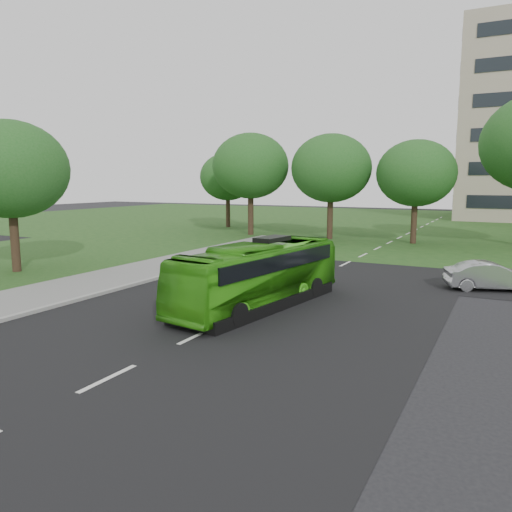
{
  "coord_description": "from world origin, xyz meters",
  "views": [
    {
      "loc": [
        8.87,
        -14.97,
        4.97
      ],
      "look_at": [
        -1.43,
        4.96,
        1.6
      ],
      "focal_mm": 35.0,
      "sensor_mm": 36.0,
      "label": 1
    }
  ],
  "objects_px": {
    "tree_side_near": "(10,170)",
    "sedan": "(491,276)",
    "tree_park_a": "(251,166)",
    "tree_park_c": "(416,173)",
    "tree_park_f": "(228,177)",
    "bus": "(259,275)",
    "tree_park_b": "(331,168)"
  },
  "relations": [
    {
      "from": "tree_side_near",
      "to": "sedan",
      "type": "relative_size",
      "value": 2.07
    },
    {
      "from": "tree_park_c",
      "to": "sedan",
      "type": "distance_m",
      "value": 18.17
    },
    {
      "from": "tree_park_b",
      "to": "tree_park_a",
      "type": "bearing_deg",
      "value": -178.92
    },
    {
      "from": "tree_side_near",
      "to": "bus",
      "type": "xyz_separation_m",
      "value": [
        15.5,
        -0.75,
        -4.32
      ]
    },
    {
      "from": "tree_park_a",
      "to": "sedan",
      "type": "height_order",
      "value": "tree_park_a"
    },
    {
      "from": "tree_park_c",
      "to": "bus",
      "type": "distance_m",
      "value": 24.35
    },
    {
      "from": "tree_park_c",
      "to": "sedan",
      "type": "xyz_separation_m",
      "value": [
        6.32,
        -16.3,
        -4.93
      ]
    },
    {
      "from": "tree_park_b",
      "to": "bus",
      "type": "relative_size",
      "value": 0.98
    },
    {
      "from": "tree_park_b",
      "to": "tree_park_f",
      "type": "xyz_separation_m",
      "value": [
        -13.57,
        5.66,
        -0.62
      ]
    },
    {
      "from": "tree_park_c",
      "to": "tree_side_near",
      "type": "relative_size",
      "value": 1.0
    },
    {
      "from": "tree_park_a",
      "to": "tree_park_f",
      "type": "height_order",
      "value": "tree_park_a"
    },
    {
      "from": "tree_park_a",
      "to": "tree_park_f",
      "type": "relative_size",
      "value": 1.17
    },
    {
      "from": "tree_park_f",
      "to": "bus",
      "type": "bearing_deg",
      "value": -57.48
    },
    {
      "from": "tree_park_b",
      "to": "tree_side_near",
      "type": "bearing_deg",
      "value": -113.89
    },
    {
      "from": "tree_park_a",
      "to": "tree_park_c",
      "type": "relative_size",
      "value": 1.14
    },
    {
      "from": "sedan",
      "to": "bus",
      "type": "bearing_deg",
      "value": 113.22
    },
    {
      "from": "tree_park_f",
      "to": "tree_side_near",
      "type": "height_order",
      "value": "tree_side_near"
    },
    {
      "from": "tree_park_c",
      "to": "sedan",
      "type": "bearing_deg",
      "value": -68.81
    },
    {
      "from": "tree_park_a",
      "to": "tree_side_near",
      "type": "relative_size",
      "value": 1.13
    },
    {
      "from": "tree_park_b",
      "to": "bus",
      "type": "xyz_separation_m",
      "value": [
        5.26,
        -23.86,
        -4.78
      ]
    },
    {
      "from": "bus",
      "to": "sedan",
      "type": "height_order",
      "value": "bus"
    },
    {
      "from": "tree_park_a",
      "to": "tree_side_near",
      "type": "xyz_separation_m",
      "value": [
        -2.55,
        -22.97,
        -0.75
      ]
    },
    {
      "from": "tree_park_b",
      "to": "sedan",
      "type": "bearing_deg",
      "value": -50.62
    },
    {
      "from": "sedan",
      "to": "tree_park_c",
      "type": "bearing_deg",
      "value": 1.23
    },
    {
      "from": "tree_park_c",
      "to": "tree_side_near",
      "type": "bearing_deg",
      "value": -126.73
    },
    {
      "from": "tree_park_a",
      "to": "tree_park_b",
      "type": "relative_size",
      "value": 1.04
    },
    {
      "from": "tree_park_f",
      "to": "tree_park_a",
      "type": "bearing_deg",
      "value": -44.66
    },
    {
      "from": "tree_park_a",
      "to": "tree_park_c",
      "type": "xyz_separation_m",
      "value": [
        14.73,
        0.18,
        -0.76
      ]
    },
    {
      "from": "bus",
      "to": "tree_side_near",
      "type": "bearing_deg",
      "value": -174.47
    },
    {
      "from": "tree_park_a",
      "to": "sedan",
      "type": "bearing_deg",
      "value": -37.46
    },
    {
      "from": "tree_side_near",
      "to": "bus",
      "type": "bearing_deg",
      "value": -2.77
    },
    {
      "from": "tree_park_a",
      "to": "tree_park_c",
      "type": "bearing_deg",
      "value": 0.69
    }
  ]
}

